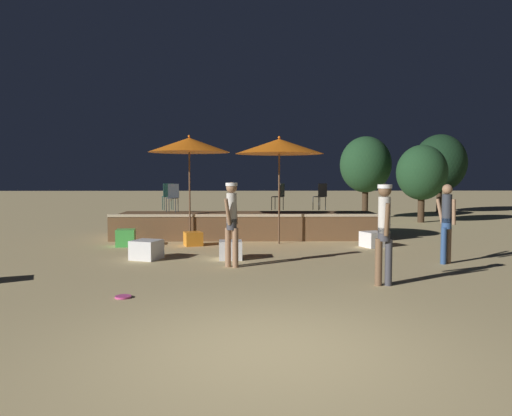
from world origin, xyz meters
TOP-DOWN VIEW (x-y plane):
  - ground_plane at (0.00, 0.00)m, footprint 120.00×120.00m
  - wooden_deck at (-0.19, 10.70)m, footprint 8.47×2.53m
  - patio_umbrella_0 at (0.71, 8.94)m, footprint 2.56×2.56m
  - patio_umbrella_1 at (-1.94, 9.36)m, footprint 2.43×2.43m
  - cube_seat_0 at (-3.65, 8.50)m, footprint 0.57×0.57m
  - cube_seat_2 at (-1.76, 8.60)m, footprint 0.61×0.61m
  - cube_seat_3 at (3.30, 8.23)m, footprint 0.75×0.75m
  - cube_seat_4 at (-2.62, 6.29)m, footprint 0.79×0.79m
  - cube_seat_5 at (-0.62, 6.26)m, footprint 0.56×0.56m
  - person_0 at (-0.56, 5.23)m, footprint 0.31×0.54m
  - person_1 at (2.25, 3.35)m, footprint 0.31×0.56m
  - person_2 at (4.27, 5.56)m, footprint 0.35×0.47m
  - bistro_chair_0 at (-2.60, 10.45)m, footprint 0.40×0.41m
  - bistro_chair_1 at (2.27, 11.21)m, footprint 0.47×0.47m
  - bistro_chair_2 at (-2.88, 11.28)m, footprint 0.44×0.44m
  - bistro_chair_3 at (0.89, 11.22)m, footprint 0.46×0.46m
  - frisbee_disc at (-2.25, 2.52)m, footprint 0.26×0.26m
  - background_tree_0 at (7.20, 15.50)m, footprint 2.12×2.12m
  - background_tree_1 at (10.20, 21.26)m, footprint 2.80×2.80m
  - background_tree_2 at (5.26, 17.43)m, footprint 2.35×2.35m

SIDE VIEW (x-z plane):
  - ground_plane at x=0.00m, z-range 0.00..0.00m
  - frisbee_disc at x=-2.25m, z-range 0.00..0.03m
  - cube_seat_2 at x=-1.76m, z-range 0.00..0.39m
  - cube_seat_3 at x=3.30m, z-range 0.00..0.43m
  - cube_seat_5 at x=-0.62m, z-range 0.00..0.44m
  - cube_seat_4 at x=-2.62m, z-range 0.00..0.46m
  - cube_seat_0 at x=-3.65m, z-range 0.00..0.48m
  - wooden_deck at x=-0.19m, z-range -0.04..0.79m
  - person_2 at x=4.27m, z-range 0.09..1.89m
  - person_1 at x=2.25m, z-range 0.14..1.99m
  - person_0 at x=-0.56m, z-range 0.14..1.99m
  - bistro_chair_0 at x=-2.60m, z-range 0.92..1.82m
  - bistro_chair_1 at x=2.27m, z-range 0.92..1.82m
  - bistro_chair_2 at x=-2.88m, z-range 0.92..1.82m
  - bistro_chair_3 at x=0.89m, z-range 0.92..1.82m
  - background_tree_0 at x=7.20m, z-range 0.47..3.76m
  - background_tree_2 at x=5.26m, z-range 0.59..4.39m
  - background_tree_1 at x=10.20m, z-range 0.55..4.76m
  - patio_umbrella_0 at x=0.71m, z-range 1.27..4.40m
  - patio_umbrella_1 at x=-1.94m, z-range 1.30..4.49m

